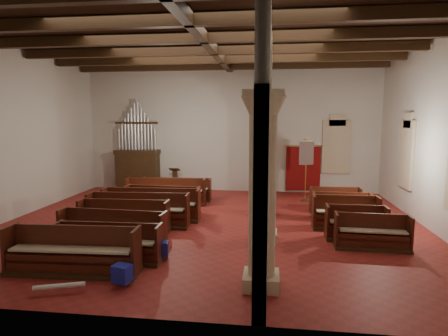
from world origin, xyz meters
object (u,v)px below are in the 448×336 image
lectern (175,181)px  nave_pew_0 (73,258)px  pipe_organ (138,163)px  processional_banner (305,182)px  aisle_pew_0 (372,237)px

lectern → nave_pew_0: size_ratio=0.38×
pipe_organ → processional_banner: 8.10m
pipe_organ → lectern: size_ratio=3.76×
processional_banner → aisle_pew_0: processional_banner is taller
processional_banner → nave_pew_0: (-5.94, -8.33, -0.49)m
nave_pew_0 → aisle_pew_0: (7.21, 2.54, -0.04)m
processional_banner → aisle_pew_0: (1.27, -5.78, -0.53)m
pipe_organ → processional_banner: bearing=-10.5°
processional_banner → aisle_pew_0: 5.95m
lectern → processional_banner: size_ratio=0.43×
pipe_organ → lectern: bearing=-0.3°
processional_banner → nave_pew_0: 10.24m
processional_banner → nave_pew_0: size_ratio=0.90×
aisle_pew_0 → lectern: bearing=138.4°
aisle_pew_0 → processional_banner: bearing=105.4°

